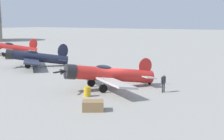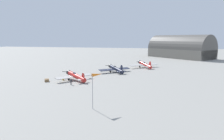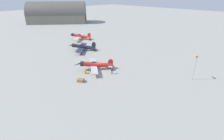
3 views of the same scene
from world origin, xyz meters
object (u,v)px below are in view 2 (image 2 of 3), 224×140
at_px(equipment_crate, 47,80).
at_px(windsock_mast, 97,76).
at_px(airplane_mid_apron, 115,69).
at_px(ground_crew_mechanic, 71,81).
at_px(airplane_foreground, 75,76).
at_px(fuel_drum, 63,79).
at_px(airplane_far_line, 144,64).

xyz_separation_m(equipment_crate, windsock_mast, (20.92, -17.62, 5.31)).
xyz_separation_m(airplane_mid_apron, ground_crew_mechanic, (-6.59, -22.09, -0.33)).
height_order(ground_crew_mechanic, windsock_mast, windsock_mast).
height_order(airplane_foreground, equipment_crate, airplane_foreground).
bearing_deg(airplane_foreground, ground_crew_mechanic, 138.21).
xyz_separation_m(airplane_foreground, fuel_drum, (-3.72, -0.23, -0.97)).
relative_size(airplane_foreground, airplane_far_line, 0.93).
bearing_deg(fuel_drum, airplane_far_line, 56.94).
distance_m(airplane_foreground, equipment_crate, 8.01).
height_order(ground_crew_mechanic, equipment_crate, ground_crew_mechanic).
height_order(ground_crew_mechanic, fuel_drum, ground_crew_mechanic).
height_order(airplane_mid_apron, airplane_far_line, airplane_mid_apron).
bearing_deg(airplane_mid_apron, ground_crew_mechanic, 118.52).
bearing_deg(airplane_mid_apron, airplane_foreground, 110.21).
relative_size(airplane_foreground, equipment_crate, 5.27).
distance_m(ground_crew_mechanic, fuel_drum, 7.10).
xyz_separation_m(airplane_foreground, ground_crew_mechanic, (1.21, -5.29, -0.37)).
bearing_deg(airplane_mid_apron, windsock_mast, 143.98).
bearing_deg(equipment_crate, airplane_foreground, 23.84).
bearing_deg(equipment_crate, ground_crew_mechanic, -13.78).
bearing_deg(windsock_mast, equipment_crate, 139.90).
distance_m(airplane_mid_apron, windsock_mast, 38.32).
height_order(airplane_mid_apron, equipment_crate, airplane_mid_apron).
bearing_deg(fuel_drum, airplane_foreground, 3.46).
bearing_deg(airplane_far_line, airplane_foreground, 113.48).
bearing_deg(airplane_foreground, equipment_crate, 59.12).
bearing_deg(windsock_mast, airplane_far_line, 86.73).
distance_m(airplane_foreground, airplane_far_line, 35.19).
bearing_deg(ground_crew_mechanic, windsock_mast, 47.05).
bearing_deg(airplane_foreground, fuel_drum, 38.75).
bearing_deg(ground_crew_mechanic, airplane_far_line, 165.38).
xyz_separation_m(airplane_foreground, airplane_mid_apron, (7.81, 16.79, -0.04)).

